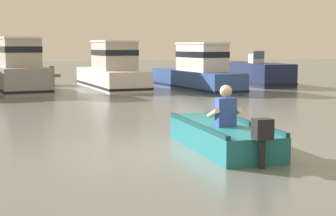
{
  "coord_description": "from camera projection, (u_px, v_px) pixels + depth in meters",
  "views": [
    {
      "loc": [
        -2.57,
        -8.89,
        1.88
      ],
      "look_at": [
        0.48,
        2.15,
        0.55
      ],
      "focal_mm": 57.04,
      "sensor_mm": 36.0,
      "label": 1
    }
  ],
  "objects": [
    {
      "name": "ground_plane",
      "position": [
        174.0,
        153.0,
        9.41
      ],
      "size": [
        120.0,
        120.0,
        0.0
      ],
      "primitive_type": "plane",
      "color": "slate"
    },
    {
      "name": "moored_boat_white",
      "position": [
        112.0,
        71.0,
        23.91
      ],
      "size": [
        2.49,
        6.47,
        2.13
      ],
      "color": "white",
      "rests_on": "ground"
    },
    {
      "name": "rowboat_with_person",
      "position": [
        221.0,
        135.0,
        9.85
      ],
      "size": [
        1.13,
        3.7,
        1.19
      ],
      "color": "#1E727A",
      "rests_on": "ground"
    },
    {
      "name": "moored_boat_navy",
      "position": [
        252.0,
        74.0,
        26.2
      ],
      "size": [
        2.1,
        5.61,
        1.65
      ],
      "color": "#19234C",
      "rests_on": "ground"
    },
    {
      "name": "moored_boat_blue",
      "position": [
        197.0,
        73.0,
        22.94
      ],
      "size": [
        2.4,
        6.52,
        2.04
      ],
      "color": "#2D519E",
      "rests_on": "ground"
    },
    {
      "name": "moored_boat_grey",
      "position": [
        19.0,
        72.0,
        21.76
      ],
      "size": [
        2.57,
        5.18,
        2.25
      ],
      "color": "gray",
      "rests_on": "ground"
    }
  ]
}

